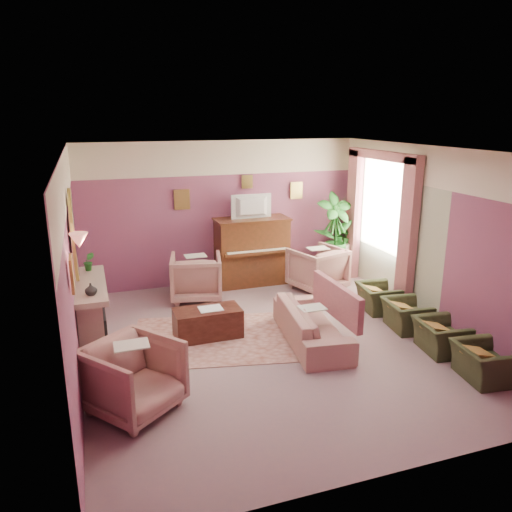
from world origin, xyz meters
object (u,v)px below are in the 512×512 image
object	(u,v)px
sofa	(312,318)
floral_armchair_left	(196,275)
television	(253,205)
coffee_table	(208,323)
olive_chair_d	(378,294)
side_table	(338,258)
piano	(252,252)
olive_chair_b	(441,331)
olive_chair_a	(484,357)
floral_armchair_right	(317,266)
olive_chair_c	(406,311)
floral_armchair_front	(134,374)

from	to	relation	value
sofa	floral_armchair_left	bearing A→B (deg)	118.29
television	coffee_table	bearing A→B (deg)	-123.96
olive_chair_d	side_table	distance (m)	2.06
piano	olive_chair_b	world-z (taller)	piano
sofa	olive_chair_a	distance (m)	2.35
floral_armchair_right	side_table	distance (m)	1.10
side_table	television	bearing A→B (deg)	-179.70
piano	olive_chair_b	bearing A→B (deg)	-66.78
television	olive_chair_c	bearing A→B (deg)	-60.74
olive_chair_d	olive_chair_b	bearing A→B (deg)	-90.00
olive_chair_b	olive_chair_c	world-z (taller)	same
piano	floral_armchair_left	xyz separation A→B (m)	(-1.24, -0.52, -0.19)
olive_chair_b	piano	bearing A→B (deg)	113.22
coffee_table	olive_chair_c	distance (m)	3.11
floral_armchair_right	olive_chair_d	bearing A→B (deg)	-68.31
television	sofa	xyz separation A→B (m)	(-0.00, -2.77, -1.22)
television	piano	bearing A→B (deg)	90.00
olive_chair_c	olive_chair_d	world-z (taller)	same
floral_armchair_left	olive_chair_a	bearing A→B (deg)	-54.78
floral_armchair_front	olive_chair_a	distance (m)	4.33
coffee_table	sofa	xyz separation A→B (m)	(1.43, -0.64, 0.15)
piano	floral_armchair_front	xyz separation A→B (m)	(-2.68, -3.83, -0.19)
floral_armchair_left	floral_armchair_front	world-z (taller)	same
coffee_table	side_table	world-z (taller)	side_table
floral_armchair_right	olive_chair_a	xyz separation A→B (m)	(0.52, -3.77, -0.16)
olive_chair_c	olive_chair_d	xyz separation A→B (m)	(0.00, 0.82, 0.00)
olive_chair_a	side_table	xyz separation A→B (m)	(0.30, 4.50, 0.04)
floral_armchair_front	olive_chair_b	distance (m)	4.28
olive_chair_d	side_table	world-z (taller)	side_table
floral_armchair_right	olive_chair_b	bearing A→B (deg)	-79.97
coffee_table	olive_chair_a	xyz separation A→B (m)	(3.03, -2.36, 0.08)
sofa	floral_armchair_right	size ratio (longest dim) A/B	2.02
sofa	television	bearing A→B (deg)	89.92
television	olive_chair_b	size ratio (longest dim) A/B	1.13
television	floral_armchair_left	size ratio (longest dim) A/B	0.86
sofa	floral_armchair_right	xyz separation A→B (m)	(1.08, 2.06, 0.09)
olive_chair_a	olive_chair_d	distance (m)	2.46
olive_chair_c	olive_chair_d	distance (m)	0.82
piano	sofa	xyz separation A→B (m)	(-0.00, -2.82, -0.27)
floral_armchair_front	olive_chair_b	bearing A→B (deg)	1.51
floral_armchair_left	olive_chair_c	bearing A→B (deg)	-39.97
sofa	olive_chair_b	bearing A→B (deg)	-29.30
olive_chair_c	floral_armchair_right	bearing A→B (deg)	103.76
television	coffee_table	size ratio (longest dim) A/B	0.80
floral_armchair_right	olive_chair_b	world-z (taller)	floral_armchair_right
floral_armchair_right	olive_chair_c	size ratio (longest dim) A/B	1.31
piano	side_table	size ratio (longest dim) A/B	2.00
television	olive_chair_c	size ratio (longest dim) A/B	1.13
television	olive_chair_d	size ratio (longest dim) A/B	1.13
piano	television	bearing A→B (deg)	-90.00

